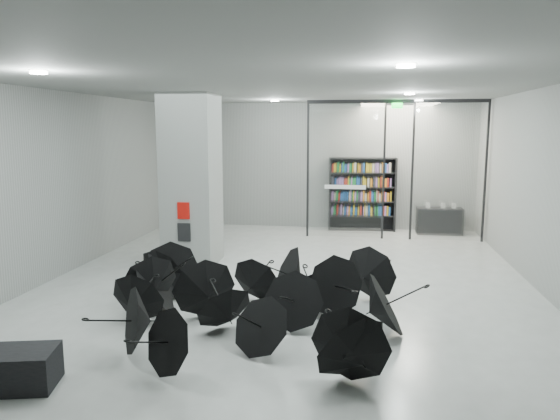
% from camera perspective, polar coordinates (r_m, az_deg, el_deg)
% --- Properties ---
extents(room, '(14.00, 14.02, 4.01)m').
position_cam_1_polar(room, '(10.04, 0.36, 6.81)').
color(room, '#939693').
rests_on(room, ground).
extents(column, '(1.20, 1.20, 4.00)m').
position_cam_1_polar(column, '(12.63, -9.56, 3.27)').
color(column, slate).
rests_on(column, ground).
extents(fire_cabinet, '(0.28, 0.04, 0.38)m').
position_cam_1_polar(fire_cabinet, '(12.13, -10.41, -0.07)').
color(fire_cabinet, '#A50A07').
rests_on(fire_cabinet, column).
extents(info_panel, '(0.30, 0.03, 0.42)m').
position_cam_1_polar(info_panel, '(12.22, -10.34, -2.39)').
color(info_panel, black).
rests_on(info_panel, column).
extents(exit_sign, '(0.30, 0.06, 0.15)m').
position_cam_1_polar(exit_sign, '(15.26, 12.56, 10.97)').
color(exit_sign, '#0CE533').
rests_on(exit_sign, room).
extents(glass_partition, '(5.06, 0.08, 4.00)m').
position_cam_1_polar(glass_partition, '(15.48, 12.28, 4.87)').
color(glass_partition, silver).
rests_on(glass_partition, ground).
extents(bookshelf, '(2.11, 0.58, 2.29)m').
position_cam_1_polar(bookshelf, '(16.80, 8.87, 1.71)').
color(bookshelf, black).
rests_on(bookshelf, ground).
extents(shop_counter, '(1.35, 0.56, 0.81)m').
position_cam_1_polar(shop_counter, '(16.77, 16.86, -1.14)').
color(shop_counter, black).
rests_on(shop_counter, ground).
extents(umbrella_cluster, '(5.32, 4.70, 1.30)m').
position_cam_1_polar(umbrella_cluster, '(8.85, -3.88, -10.24)').
color(umbrella_cluster, black).
rests_on(umbrella_cluster, ground).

